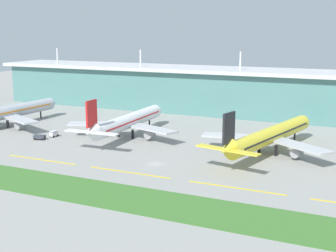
% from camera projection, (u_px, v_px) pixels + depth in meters
% --- Properties ---
extents(ground_plane, '(600.00, 600.00, 0.00)m').
position_uv_depth(ground_plane, '(155.00, 164.00, 153.52)').
color(ground_plane, gray).
extents(terminal_building, '(288.00, 34.00, 32.43)m').
position_uv_depth(terminal_building, '(243.00, 92.00, 239.94)').
color(terminal_building, slate).
rests_on(terminal_building, ground).
extents(airliner_nearest, '(48.78, 69.21, 18.90)m').
position_uv_depth(airliner_nearest, '(4.00, 113.00, 209.94)').
color(airliner_nearest, '#ADB2BC').
rests_on(airliner_nearest, ground).
extents(airliner_near_middle, '(48.77, 62.40, 18.90)m').
position_uv_depth(airliner_near_middle, '(127.00, 122.00, 190.33)').
color(airliner_near_middle, white).
rests_on(airliner_near_middle, ground).
extents(airliner_far_middle, '(47.74, 67.38, 18.90)m').
position_uv_depth(airliner_far_middle, '(270.00, 136.00, 165.12)').
color(airliner_far_middle, yellow).
rests_on(airliner_far_middle, ground).
extents(taxiway_stripe_mid_west, '(28.00, 0.70, 0.04)m').
position_uv_depth(taxiway_stripe_mid_west, '(42.00, 160.00, 158.34)').
color(taxiway_stripe_mid_west, yellow).
rests_on(taxiway_stripe_mid_west, ground).
extents(taxiway_stripe_centre, '(28.00, 0.70, 0.04)m').
position_uv_depth(taxiway_stripe_centre, '(129.00, 172.00, 144.25)').
color(taxiway_stripe_centre, yellow).
rests_on(taxiway_stripe_centre, ground).
extents(taxiway_stripe_mid_east, '(28.00, 0.70, 0.04)m').
position_uv_depth(taxiway_stripe_mid_east, '(236.00, 188.00, 130.16)').
color(taxiway_stripe_mid_east, yellow).
rests_on(taxiway_stripe_mid_east, ground).
extents(grass_verge, '(300.00, 18.00, 0.10)m').
position_uv_depth(grass_verge, '(103.00, 194.00, 125.54)').
color(grass_verge, '#3D702D').
rests_on(grass_verge, ground).
extents(pushback_tug, '(4.85, 3.39, 1.85)m').
position_uv_depth(pushback_tug, '(40.00, 137.00, 187.16)').
color(pushback_tug, '#333842').
rests_on(pushback_tug, ground).
extents(baggage_cart, '(2.06, 3.65, 2.48)m').
position_uv_depth(baggage_cart, '(54.00, 134.00, 191.84)').
color(baggage_cart, silver).
rests_on(baggage_cart, ground).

